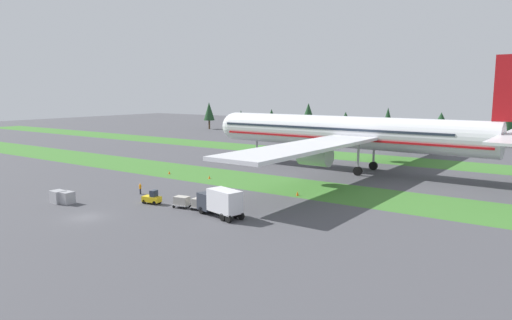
# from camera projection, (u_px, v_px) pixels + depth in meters

# --- Properties ---
(ground_plane) EXTENTS (400.00, 400.00, 0.00)m
(ground_plane) POSITION_uv_depth(u_px,v_px,m) (86.00, 217.00, 58.41)
(ground_plane) COLOR #47474C
(grass_strip_near) EXTENTS (320.00, 13.55, 0.01)m
(grass_strip_near) POSITION_uv_depth(u_px,v_px,m) (238.00, 179.00, 83.84)
(grass_strip_near) COLOR #3D752D
(grass_strip_near) RESTS_ON ground
(grass_strip_far) EXTENTS (320.00, 13.55, 0.01)m
(grass_strip_far) POSITION_uv_depth(u_px,v_px,m) (333.00, 155.00, 115.49)
(grass_strip_far) COLOR #3D752D
(grass_strip_far) RESTS_ON ground
(airliner) EXTENTS (66.09, 80.89, 21.44)m
(airliner) POSITION_uv_depth(u_px,v_px,m) (357.00, 133.00, 90.44)
(airliner) COLOR silver
(airliner) RESTS_ON ground
(baggage_tug) EXTENTS (2.77, 1.70, 1.97)m
(baggage_tug) POSITION_uv_depth(u_px,v_px,m) (152.00, 198.00, 65.32)
(baggage_tug) COLOR yellow
(baggage_tug) RESTS_ON ground
(cargo_dolly_lead) EXTENTS (2.41, 1.83, 1.55)m
(cargo_dolly_lead) POSITION_uv_depth(u_px,v_px,m) (182.00, 201.00, 63.13)
(cargo_dolly_lead) COLOR #A3A3A8
(cargo_dolly_lead) RESTS_ON ground
(cargo_dolly_second) EXTENTS (2.41, 1.83, 1.55)m
(cargo_dolly_second) POSITION_uv_depth(u_px,v_px,m) (200.00, 203.00, 61.87)
(cargo_dolly_second) COLOR #A3A3A8
(cargo_dolly_second) RESTS_ON ground
(catering_truck) EXTENTS (7.30, 3.85, 3.58)m
(catering_truck) POSITION_uv_depth(u_px,v_px,m) (220.00, 201.00, 58.51)
(catering_truck) COLOR #2D333D
(catering_truck) RESTS_ON ground
(ground_crew_marshaller) EXTENTS (0.38, 0.46, 1.74)m
(ground_crew_marshaller) POSITION_uv_depth(u_px,v_px,m) (140.00, 188.00, 71.47)
(ground_crew_marshaller) COLOR black
(ground_crew_marshaller) RESTS_ON ground
(uld_container_0) EXTENTS (2.08, 1.71, 1.70)m
(uld_container_0) POSITION_uv_depth(u_px,v_px,m) (66.00, 198.00, 65.46)
(uld_container_0) COLOR #A3A3A8
(uld_container_0) RESTS_ON ground
(uld_container_1) EXTENTS (2.11, 1.74, 1.76)m
(uld_container_1) POSITION_uv_depth(u_px,v_px,m) (58.00, 197.00, 65.89)
(uld_container_1) COLOR #A3A3A8
(uld_container_1) RESTS_ON ground
(taxiway_marker_0) EXTENTS (0.44, 0.44, 0.55)m
(taxiway_marker_0) POSITION_uv_depth(u_px,v_px,m) (209.00, 177.00, 84.16)
(taxiway_marker_0) COLOR orange
(taxiway_marker_0) RESTS_ON ground
(taxiway_marker_1) EXTENTS (0.44, 0.44, 0.68)m
(taxiway_marker_1) POSITION_uv_depth(u_px,v_px,m) (298.00, 193.00, 70.49)
(taxiway_marker_1) COLOR orange
(taxiway_marker_1) RESTS_ON ground
(taxiway_marker_2) EXTENTS (0.44, 0.44, 0.61)m
(taxiway_marker_2) POSITION_uv_depth(u_px,v_px,m) (169.00, 172.00, 88.86)
(taxiway_marker_2) COLOR orange
(taxiway_marker_2) RESTS_ON ground
(distant_tree_line) EXTENTS (158.49, 9.96, 11.52)m
(distant_tree_line) POSITION_uv_depth(u_px,v_px,m) (412.00, 121.00, 145.26)
(distant_tree_line) COLOR #4C3823
(distant_tree_line) RESTS_ON ground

